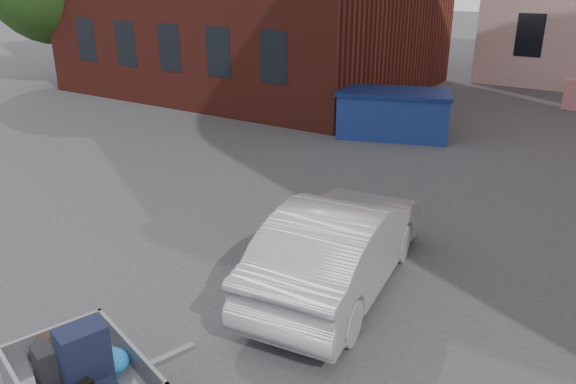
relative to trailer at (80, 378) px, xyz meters
The scene contains 4 objects.
ground 2.85m from the trailer, 88.79° to the left, with size 120.00×120.00×0.00m, color #38383A.
trailer is the anchor object (origin of this frame).
dumpster 11.79m from the trailer, 97.72° to the left, with size 3.38×2.46×1.27m.
silver_car 3.89m from the trailer, 77.18° to the left, with size 1.42×4.06×1.34m, color #9A9DA1.
Camera 1 is at (4.03, -5.43, 4.33)m, focal length 35.00 mm.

